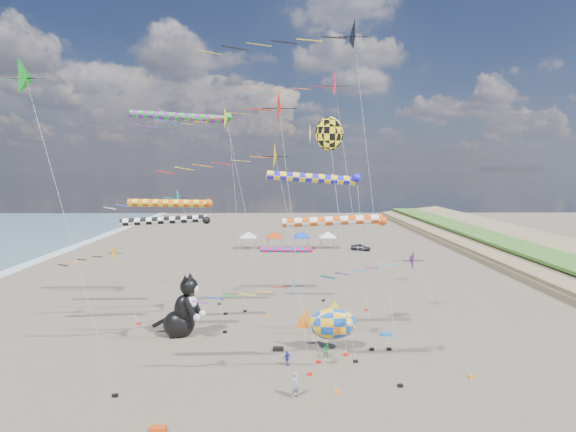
% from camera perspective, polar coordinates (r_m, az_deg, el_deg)
% --- Properties ---
extents(delta_kite_0, '(11.21, 1.88, 13.01)m').
position_cam_1_polar(delta_kite_0, '(50.40, -14.43, 1.94)').
color(delta_kite_0, '#10B3BF').
rests_on(delta_kite_0, ground).
extents(delta_kite_1, '(15.14, 3.09, 25.29)m').
position_cam_1_polar(delta_kite_1, '(47.49, 5.20, 16.20)').
color(delta_kite_1, '#F11C45').
rests_on(delta_kite_1, ground).
extents(delta_kite_2, '(9.81, 1.64, 9.36)m').
position_cam_1_polar(delta_kite_2, '(32.86, 15.09, -6.43)').
color(delta_kite_2, '#5B1E88').
rests_on(delta_kite_2, ground).
extents(delta_kite_3, '(11.89, 2.29, 17.22)m').
position_cam_1_polar(delta_kite_3, '(33.60, -3.64, 7.17)').
color(delta_kite_3, '#F8AA02').
rests_on(delta_kite_3, ground).
extents(delta_kite_4, '(11.77, 2.56, 20.47)m').
position_cam_1_polar(delta_kite_4, '(31.75, -3.32, 12.94)').
color(delta_kite_4, red).
rests_on(delta_kite_4, ground).
extents(delta_kite_5, '(9.28, 1.62, 7.99)m').
position_cam_1_polar(delta_kite_5, '(30.03, -1.53, -10.10)').
color(delta_kite_5, blue).
rests_on(delta_kite_5, ground).
extents(delta_kite_6, '(11.57, 2.37, 21.34)m').
position_cam_1_polar(delta_kite_6, '(45.32, -8.41, 11.99)').
color(delta_kite_6, yellow).
rests_on(delta_kite_6, ground).
extents(delta_kite_7, '(7.21, 1.60, 7.83)m').
position_cam_1_polar(delta_kite_7, '(46.55, -22.24, -4.90)').
color(delta_kite_7, '#EEA006').
rests_on(delta_kite_7, ground).
extents(delta_kite_8, '(14.99, 2.63, 26.65)m').
position_cam_1_polar(delta_kite_8, '(37.58, 6.08, 21.33)').
color(delta_kite_8, black).
rests_on(delta_kite_8, ground).
extents(delta_kite_9, '(12.43, 2.55, 22.06)m').
position_cam_1_polar(delta_kite_9, '(33.10, -30.58, 14.66)').
color(delta_kite_9, '#128F20').
rests_on(delta_kite_9, ground).
extents(windsock_0, '(7.38, 0.64, 6.33)m').
position_cam_1_polar(windsock_0, '(50.82, 0.05, -4.35)').
color(windsock_0, red).
rests_on(windsock_0, ground).
extents(windsock_1, '(11.46, 0.88, 20.75)m').
position_cam_1_polar(windsock_1, '(47.56, -13.02, 12.09)').
color(windsock_1, green).
rests_on(windsock_1, ground).
extents(windsock_2, '(8.35, 0.65, 11.97)m').
position_cam_1_polar(windsock_2, '(30.05, 6.34, -0.77)').
color(windsock_2, '#CE480E').
rests_on(windsock_2, ground).
extents(windsock_3, '(8.93, 0.76, 14.74)m').
position_cam_1_polar(windsock_3, '(36.07, 3.65, 4.73)').
color(windsock_3, '#1F16DD').
rests_on(windsock_3, ground).
extents(windsock_4, '(9.78, 0.82, 12.05)m').
position_cam_1_polar(windsock_4, '(46.81, -14.38, 1.54)').
color(windsock_4, '#DA4E12').
rests_on(windsock_4, ground).
extents(windsock_5, '(9.28, 0.71, 10.84)m').
position_cam_1_polar(windsock_5, '(41.67, -14.96, -0.61)').
color(windsock_5, black).
rests_on(windsock_5, ground).
extents(angelfish_kite, '(3.74, 3.02, 19.15)m').
position_cam_1_polar(angelfish_kite, '(35.88, 4.95, 10.14)').
color(angelfish_kite, yellow).
rests_on(angelfish_kite, ground).
extents(cat_inflatable, '(4.74, 3.26, 5.82)m').
position_cam_1_polar(cat_inflatable, '(42.37, -13.29, -10.86)').
color(cat_inflatable, black).
rests_on(cat_inflatable, ground).
extents(fish_inflatable, '(5.38, 2.44, 4.35)m').
position_cam_1_polar(fish_inflatable, '(38.36, 5.59, -13.46)').
color(fish_inflatable, '#1248B9').
rests_on(fish_inflatable, ground).
extents(person_adult, '(0.75, 0.74, 1.74)m').
position_cam_1_polar(person_adult, '(31.67, 0.99, -20.65)').
color(person_adult, gray).
rests_on(person_adult, ground).
extents(child_green, '(0.61, 0.49, 1.20)m').
position_cam_1_polar(child_green, '(37.62, 4.94, -16.65)').
color(child_green, '#248334').
rests_on(child_green, ground).
extents(child_blue, '(0.71, 0.60, 1.14)m').
position_cam_1_polar(child_blue, '(36.23, -0.12, -17.60)').
color(child_blue, '#2433A4').
rests_on(child_blue, ground).
extents(kite_bag_0, '(0.90, 0.44, 0.30)m').
position_cam_1_polar(kite_bag_0, '(43.05, 12.41, -14.44)').
color(kite_bag_0, blue).
rests_on(kite_bag_0, ground).
extents(kite_bag_1, '(0.90, 0.44, 0.30)m').
position_cam_1_polar(kite_bag_1, '(38.98, -1.25, -16.52)').
color(kite_bag_1, black).
rests_on(kite_bag_1, ground).
extents(kite_bag_2, '(0.90, 0.44, 0.30)m').
position_cam_1_polar(kite_bag_2, '(29.57, -16.15, -24.56)').
color(kite_bag_2, '#C53C0D').
rests_on(kite_bag_2, ground).
extents(tent_row, '(19.20, 4.20, 3.80)m').
position_cam_1_polar(tent_row, '(84.89, 0.01, -2.10)').
color(tent_row, silver).
rests_on(tent_row, ground).
extents(parked_car, '(3.87, 2.77, 1.22)m').
position_cam_1_polar(parked_car, '(84.65, 9.21, -3.94)').
color(parked_car, '#26262D').
rests_on(parked_car, ground).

